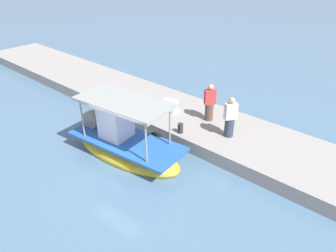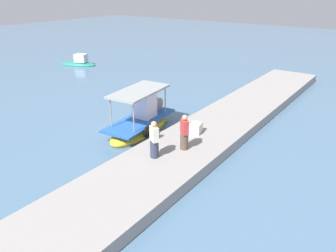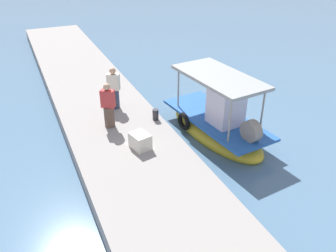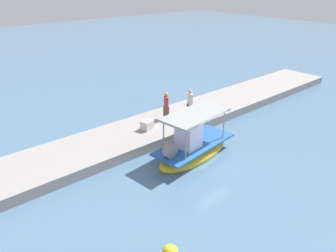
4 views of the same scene
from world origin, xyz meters
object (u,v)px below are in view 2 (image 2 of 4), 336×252
object	(u,v)px
fisherman_by_crate	(184,134)
mooring_bollard	(157,134)
fisherman_near_bollard	(154,141)
cargo_crate	(196,128)
main_fishing_boat	(141,123)
moored_boat_mid	(79,63)
marker_buoy	(144,92)

from	to	relation	value
fisherman_by_crate	mooring_bollard	distance (m)	1.92
fisherman_near_bollard	cargo_crate	bearing A→B (deg)	-2.05
main_fishing_boat	mooring_bollard	size ratio (longest dim) A/B	12.20
fisherman_near_bollard	mooring_bollard	xyz separation A→B (m)	(1.71, 1.16, -0.59)
fisherman_by_crate	mooring_bollard	bearing A→B (deg)	83.27
main_fishing_boat	mooring_bollard	distance (m)	2.48
mooring_bollard	cargo_crate	distance (m)	2.17
mooring_bollard	cargo_crate	world-z (taller)	cargo_crate
fisherman_by_crate	moored_boat_mid	size ratio (longest dim) A/B	0.41
fisherman_near_bollard	fisherman_by_crate	size ratio (longest dim) A/B	1.01
fisherman_by_crate	marker_buoy	size ratio (longest dim) A/B	3.08
fisherman_near_bollard	moored_boat_mid	distance (m)	23.52
main_fishing_boat	fisherman_near_bollard	size ratio (longest dim) A/B	2.99
main_fishing_boat	cargo_crate	world-z (taller)	main_fishing_boat
mooring_bollard	marker_buoy	world-z (taller)	mooring_bollard
fisherman_by_crate	moored_boat_mid	xyz separation A→B (m)	(10.70, 20.73, -1.19)
main_fishing_boat	fisherman_by_crate	xyz separation A→B (m)	(-1.42, -3.96, 0.88)
fisherman_by_crate	moored_boat_mid	bearing A→B (deg)	62.69
cargo_crate	marker_buoy	distance (m)	9.45
moored_boat_mid	cargo_crate	bearing A→B (deg)	-113.39
mooring_bollard	fisherman_by_crate	bearing A→B (deg)	-96.73
marker_buoy	mooring_bollard	bearing A→B (deg)	-135.59
cargo_crate	marker_buoy	world-z (taller)	cargo_crate
cargo_crate	moored_boat_mid	distance (m)	22.02
marker_buoy	moored_boat_mid	size ratio (longest dim) A/B	0.13
main_fishing_boat	marker_buoy	distance (m)	7.21
fisherman_near_bollard	marker_buoy	world-z (taller)	fisherman_near_bollard
fisherman_by_crate	cargo_crate	size ratio (longest dim) A/B	2.56
fisherman_near_bollard	fisherman_by_crate	bearing A→B (deg)	-23.65
main_fishing_boat	fisherman_by_crate	bearing A→B (deg)	-109.78
fisherman_near_bollard	cargo_crate	xyz separation A→B (m)	(3.46, -0.12, -0.54)
main_fishing_boat	cargo_crate	size ratio (longest dim) A/B	7.73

